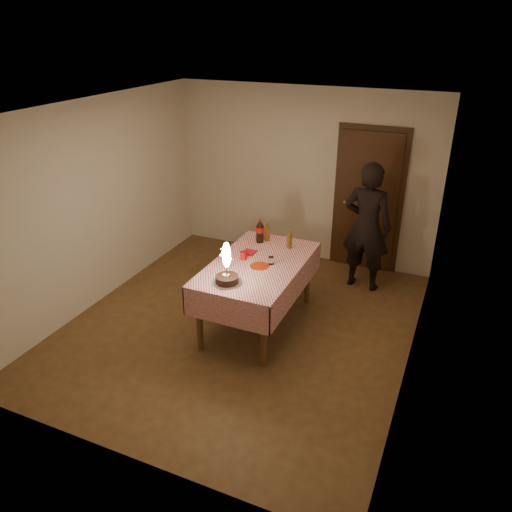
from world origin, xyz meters
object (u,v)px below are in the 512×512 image
at_px(amber_bottle_left, 267,232).
at_px(amber_bottle_right, 289,239).
at_px(cola_bottle, 260,231).
at_px(birthday_cake, 227,272).
at_px(photographer, 367,227).
at_px(dining_table, 258,271).
at_px(red_cup, 243,255).
at_px(red_plate, 260,266).
at_px(clear_cup, 271,261).

height_order(amber_bottle_left, amber_bottle_right, same).
height_order(cola_bottle, amber_bottle_left, cola_bottle).
bearing_deg(birthday_cake, photographer, 62.66).
bearing_deg(cola_bottle, dining_table, -69.15).
bearing_deg(red_cup, birthday_cake, -82.05).
distance_m(red_plate, photographer, 1.81).
bearing_deg(amber_bottle_left, photographer, 36.73).
height_order(dining_table, birthday_cake, birthday_cake).
bearing_deg(photographer, clear_cup, -118.94).
relative_size(red_plate, cola_bottle, 0.69).
xyz_separation_m(red_plate, amber_bottle_right, (0.14, 0.62, 0.11)).
relative_size(red_plate, red_cup, 2.20).
distance_m(red_cup, clear_cup, 0.35).
distance_m(dining_table, red_plate, 0.15).
bearing_deg(red_plate, birthday_cake, -108.17).
height_order(red_plate, photographer, photographer).
distance_m(birthday_cake, red_plate, 0.54).
height_order(red_plate, amber_bottle_right, amber_bottle_right).
bearing_deg(amber_bottle_left, clear_cup, -63.56).
bearing_deg(clear_cup, cola_bottle, 124.70).
relative_size(birthday_cake, red_cup, 4.77).
bearing_deg(red_plate, amber_bottle_right, 77.68).
xyz_separation_m(red_plate, photographer, (0.90, 1.56, 0.05)).
bearing_deg(photographer, cola_bottle, -142.06).
distance_m(birthday_cake, amber_bottle_left, 1.24).
bearing_deg(dining_table, amber_bottle_left, 103.31).
distance_m(amber_bottle_left, photographer, 1.39).
bearing_deg(birthday_cake, amber_bottle_left, 92.10).
distance_m(birthday_cake, clear_cup, 0.67).
xyz_separation_m(dining_table, red_plate, (0.06, -0.07, 0.11)).
height_order(amber_bottle_left, photographer, photographer).
bearing_deg(red_plate, amber_bottle_left, 106.07).
bearing_deg(red_cup, amber_bottle_left, 86.55).
xyz_separation_m(birthday_cake, clear_cup, (0.26, 0.61, -0.08)).
bearing_deg(red_cup, clear_cup, 2.08).
bearing_deg(birthday_cake, clear_cup, 66.64).
height_order(cola_bottle, photographer, photographer).
distance_m(red_plate, cola_bottle, 0.72).
distance_m(red_cup, photographer, 1.86).
bearing_deg(amber_bottle_right, dining_table, -109.21).
xyz_separation_m(red_plate, cola_bottle, (-0.27, 0.65, 0.15)).
bearing_deg(red_plate, red_cup, 158.95).
height_order(birthday_cake, photographer, photographer).
xyz_separation_m(clear_cup, cola_bottle, (-0.37, 0.54, 0.11)).
xyz_separation_m(red_plate, red_cup, (-0.25, 0.10, 0.05)).
distance_m(cola_bottle, photographer, 1.49).
distance_m(red_cup, amber_bottle_left, 0.64).
bearing_deg(cola_bottle, red_cup, -87.51).
relative_size(cola_bottle, photographer, 0.18).
distance_m(dining_table, clear_cup, 0.22).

